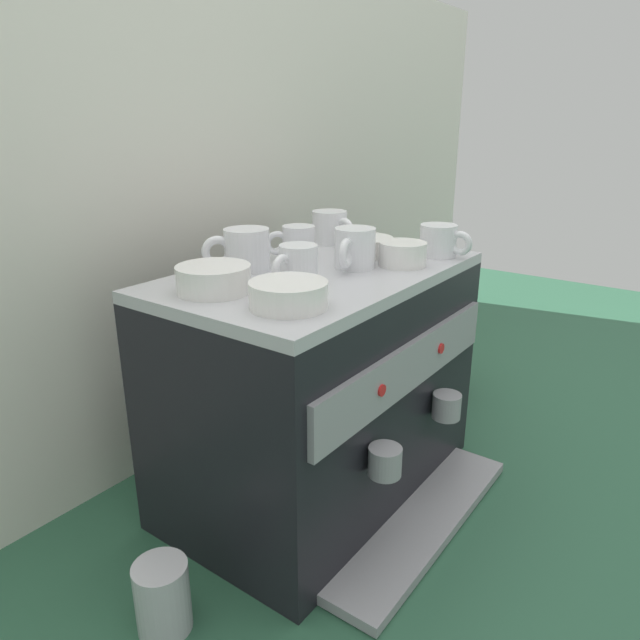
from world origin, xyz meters
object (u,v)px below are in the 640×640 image
Objects in this scene: ceramic_cup_0 at (245,250)px; ceramic_cup_1 at (354,248)px; coffee_grinder at (435,320)px; milk_pitcher at (163,597)px; ceramic_cup_3 at (297,264)px; ceramic_cup_2 at (440,241)px; ceramic_cup_5 at (297,242)px; ceramic_bowl_0 at (288,295)px; ceramic_bowl_2 at (363,246)px; ceramic_bowl_3 at (402,254)px; ceramic_cup_4 at (331,227)px; espresso_machine at (322,385)px; ceramic_bowl_1 at (214,279)px.

ceramic_cup_0 is 0.20m from ceramic_cup_1.
coffee_grinder reaches higher than milk_pitcher.
coffee_grinder is at bearing 2.85° from ceramic_cup_3.
ceramic_cup_0 is 1.00× the size of milk_pitcher.
milk_pitcher is (-0.99, -0.04, -0.15)m from coffee_grinder.
ceramic_cup_5 reaches higher than ceramic_cup_2.
ceramic_cup_0 is at bearing 58.47° from ceramic_bowl_0.
ceramic_bowl_0 is at bearing 175.44° from ceramic_cup_2.
ceramic_cup_5 is 0.66m from milk_pitcher.
ceramic_cup_1 reaches higher than ceramic_cup_5.
ceramic_cup_0 is at bearing 86.90° from ceramic_cup_3.
ceramic_cup_3 is 0.87× the size of ceramic_bowl_2.
ceramic_bowl_0 is 1.31× the size of ceramic_bowl_3.
ceramic_cup_4 reaches higher than ceramic_bowl_2.
ceramic_cup_0 is 1.05× the size of ceramic_cup_2.
ceramic_cup_4 is at bearing 2.38° from ceramic_cup_0.
espresso_machine is 6.97× the size of ceramic_bowl_3.
ceramic_cup_0 is 0.26× the size of coffee_grinder.
ceramic_cup_5 is at bearing 110.44° from ceramic_bowl_3.
ceramic_cup_1 is 0.95× the size of ceramic_bowl_1.
ceramic_bowl_1 is 1.05× the size of milk_pitcher.
milk_pitcher is at bearing -158.85° from ceramic_cup_0.
espresso_machine is 0.55m from coffee_grinder.
ceramic_bowl_3 is 0.53m from coffee_grinder.
ceramic_cup_2 is 0.94× the size of ceramic_cup_4.
coffee_grinder is (0.77, -0.04, -0.28)m from ceramic_bowl_1.
coffee_grinder is at bearing 2.32° from milk_pitcher.
ceramic_cup_3 is 0.33m from ceramic_cup_4.
ceramic_cup_2 is at bearing -155.76° from coffee_grinder.
espresso_machine is at bearing -14.67° from ceramic_bowl_1.
ceramic_cup_5 is 0.21m from ceramic_bowl_3.
ceramic_bowl_0 is 0.49m from milk_pitcher.
milk_pitcher is (-0.35, -0.14, -0.45)m from ceramic_cup_0.
ceramic_cup_3 is 0.71m from coffee_grinder.
ceramic_bowl_3 is 0.79× the size of milk_pitcher.
ceramic_cup_0 is 0.24m from ceramic_bowl_0.
espresso_machine is at bearing -148.70° from ceramic_cup_4.
ceramic_cup_0 is at bearing 133.03° from ceramic_bowl_3.
ceramic_cup_4 is at bearing 12.96° from milk_pitcher.
ceramic_cup_5 is at bearing 91.00° from ceramic_cup_1.
ceramic_cup_2 is at bearing -22.29° from ceramic_bowl_1.
ceramic_cup_2 is 0.46m from coffee_grinder.
ceramic_cup_1 is at bearing -10.74° from ceramic_cup_3.
ceramic_cup_5 is (0.04, 0.09, 0.27)m from espresso_machine.
ceramic_cup_2 is 0.16m from ceramic_bowl_2.
milk_pitcher is at bearing 177.83° from ceramic_cup_1.
ceramic_cup_1 reaches higher than ceramic_bowl_3.
ceramic_cup_1 is at bearing -173.42° from coffee_grinder.
ceramic_bowl_1 reaches higher than milk_pitcher.
ceramic_cup_2 is at bearing -8.93° from milk_pitcher.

